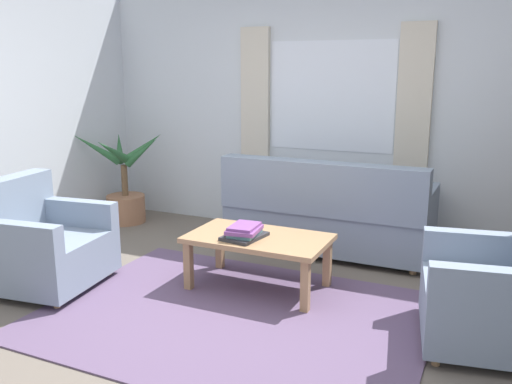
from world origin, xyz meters
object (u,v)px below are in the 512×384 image
object	(u,v)px
couch	(327,215)
coffee_table	(258,243)
armchair_left	(41,244)
book_stack_on_table	(244,232)
armchair_right	(501,294)
potted_plant	(125,190)

from	to	relation	value
couch	coffee_table	bearing A→B (deg)	77.89
armchair_left	book_stack_on_table	xyz separation A→B (m)	(1.53, 0.58, 0.13)
armchair_left	armchair_right	distance (m)	3.40
book_stack_on_table	couch	bearing A→B (deg)	75.36
armchair_left	coffee_table	xyz separation A→B (m)	(1.61, 0.68, 0.03)
coffee_table	book_stack_on_table	world-z (taller)	book_stack_on_table
coffee_table	book_stack_on_table	xyz separation A→B (m)	(-0.08, -0.10, 0.11)
couch	potted_plant	size ratio (longest dim) A/B	1.76
coffee_table	book_stack_on_table	bearing A→B (deg)	-127.98
couch	armchair_right	world-z (taller)	couch
couch	armchair_right	bearing A→B (deg)	140.30
armchair_left	potted_plant	size ratio (longest dim) A/B	0.87
couch	coffee_table	distance (m)	1.10
book_stack_on_table	potted_plant	xyz separation A→B (m)	(-2.10, 1.21, -0.11)
coffee_table	potted_plant	world-z (taller)	potted_plant
couch	book_stack_on_table	bearing A→B (deg)	75.36
coffee_table	potted_plant	distance (m)	2.44
coffee_table	potted_plant	bearing A→B (deg)	152.99
potted_plant	coffee_table	bearing A→B (deg)	-27.01
couch	potted_plant	distance (m)	2.41
couch	book_stack_on_table	world-z (taller)	couch
armchair_right	potted_plant	world-z (taller)	potted_plant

